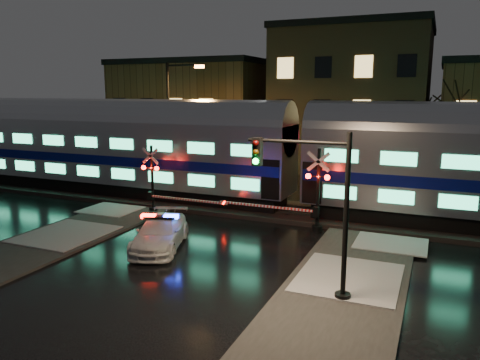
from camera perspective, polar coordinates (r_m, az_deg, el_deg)
name	(u,v)px	position (r m, az deg, el deg)	size (l,w,h in m)	color
ground	(220,235)	(22.03, -2.42, -6.77)	(120.00, 120.00, 0.00)	black
ballast	(258,209)	(26.42, 2.27, -3.50)	(90.00, 4.20, 0.24)	black
sidewalk_left	(12,256)	(21.31, -26.06, -8.36)	(4.00, 20.00, 0.12)	#2D2D2D
sidewalk_right	(330,316)	(14.74, 10.95, -15.98)	(4.00, 20.00, 0.12)	#2D2D2D
building_left	(197,113)	(46.56, -5.26, 8.14)	(14.00, 10.00, 9.00)	#523620
building_mid	(353,101)	(42.04, 13.61, 9.30)	(12.00, 11.00, 11.50)	brown
train	(300,153)	(25.08, 7.28, 3.25)	(51.00, 3.12, 5.92)	black
police_car	(160,233)	(20.46, -9.70, -6.37)	(3.19, 4.89, 1.47)	silver
crossing_signal_right	(310,198)	(22.48, 8.52, -2.14)	(5.67, 0.65, 4.01)	black
crossing_signal_left	(157,186)	(25.94, -10.07, -0.72)	(5.28, 0.63, 3.74)	black
traffic_light	(319,212)	(15.02, 9.58, -3.84)	(3.52, 0.66, 5.45)	black
streetlight	(172,116)	(32.74, -8.26, 7.68)	(2.85, 0.30, 8.54)	black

